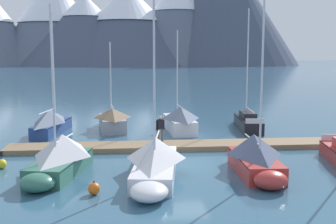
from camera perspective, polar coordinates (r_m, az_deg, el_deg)
The scene contains 17 objects.
ground_plane at distance 22.12m, azimuth 2.09°, elevation -7.28°, with size 700.00×700.00×0.00m, color #335B75.
mountain_central_massif at distance 241.98m, azimuth -15.41°, elevation 12.74°, with size 65.86×65.86×50.82m.
mountain_shoulder_ridge at distance 228.59m, azimuth -11.31°, elevation 11.10°, with size 72.75×72.75×37.08m.
mountain_east_summit at distance 228.84m, azimuth -5.57°, elevation 12.02°, with size 83.14×83.14×42.28m.
mountain_rear_spur at distance 228.18m, azimuth 1.24°, elevation 12.72°, with size 61.63×61.63×47.73m.
mountain_north_horn at distance 233.71m, azimuth 7.79°, elevation 14.35°, with size 79.58×79.58×62.06m.
dock at distance 25.92m, azimuth 0.59°, elevation -4.67°, with size 20.23×3.01×0.30m.
sailboat_nearest_berth at distance 31.74m, azimuth -15.62°, elevation -1.27°, with size 2.55×6.44×8.84m.
sailboat_second_berth at distance 20.81m, azimuth -14.66°, elevation -5.96°, with size 3.11×5.95×8.05m.
sailboat_mid_dock_port at distance 32.55m, azimuth -7.72°, elevation -0.97°, with size 2.31×5.90×6.73m.
sailboat_mid_dock_starboard at distance 19.95m, azimuth -1.74°, elevation -6.51°, with size 3.11×7.72×9.09m.
sailboat_far_berth at distance 31.79m, azimuth 1.48°, elevation -0.95°, with size 2.13×6.48×7.60m.
sailboat_outer_slip at distance 20.78m, azimuth 11.92°, elevation -5.91°, with size 2.26×5.55×8.20m.
sailboat_end_of_dock at distance 33.39m, azimuth 10.73°, elevation -1.20°, with size 2.35×6.97×9.30m.
person_on_dock at distance 26.08m, azimuth -1.07°, elevation -2.09°, with size 0.56×0.34×1.69m.
mooring_buoy_channel_marker at distance 23.00m, azimuth -21.86°, elevation -6.62°, with size 0.50×0.50×0.58m.
mooring_buoy_inner_mooring at distance 17.86m, azimuth -10.11°, elevation -10.29°, with size 0.51×0.51×0.59m.
Camera 1 is at (-3.64, -21.04, 5.81)m, focal length 44.46 mm.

